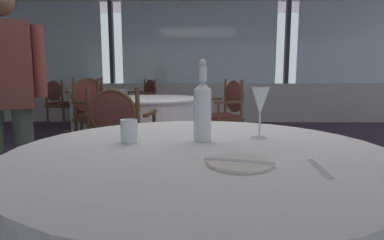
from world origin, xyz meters
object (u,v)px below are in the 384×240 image
Objects in this scene: water_tumbler at (129,131)px; dining_chair_1_1 at (92,109)px; dining_chair_1_0 at (226,110)px; diner_person_0 at (5,90)px; wine_glass at (260,102)px; water_bottle at (202,109)px; dining_chair_0_1 at (59,100)px; dining_chair_1_2 at (119,131)px; side_plate at (239,163)px; dining_chair_0_0 at (145,99)px; dining_chair_0_2 at (90,104)px.

dining_chair_1_1 is (-1.18, 3.04, -0.24)m from water_tumbler.
dining_chair_1_0 is 2.60m from diner_person_0.
water_tumbler is at bearing -170.74° from wine_glass.
dining_chair_1_1 is (-1.46, 3.00, -0.32)m from water_bottle.
dining_chair_1_2 is (2.02, -3.41, -0.00)m from dining_chair_0_1.
wine_glass is (0.24, 0.05, 0.02)m from water_bottle.
dining_chair_1_2 is at bearing -81.40° from diner_person_0.
dining_chair_0_1 is 3.61m from dining_chair_1_0.
side_plate is 0.90× the size of wine_glass.
side_plate is 1.87m from dining_chair_1_2.
dining_chair_1_0 is at bearing 29.90° from dining_chair_1_1.
diner_person_0 is at bearing 138.08° from water_tumbler.
water_tumbler is 0.10× the size of dining_chair_0_1.
water_bottle reaches higher than dining_chair_0_0.
diner_person_0 reaches higher than dining_chair_0_0.
dining_chair_0_1 is (-2.93, 4.71, -0.36)m from wine_glass.
water_tumbler is at bearing 52.18° from dining_chair_1_0.
dining_chair_1_2 is 0.87m from diner_person_0.
water_bottle reaches higher than wine_glass.
side_plate is 0.19× the size of dining_chair_1_1.
dining_chair_1_0 is at bearing 83.85° from dining_chair_0_0.
water_bottle is at bearing -39.78° from dining_chair_0_1.
wine_glass reaches higher than dining_chair_1_0.
dining_chair_0_0 is 2.07m from dining_chair_1_1.
dining_chair_1_0 reaches higher than dining_chair_0_0.
dining_chair_0_0 is at bearing 113.85° from dining_chair_1_1.
water_bottle is 2.89m from dining_chair_1_0.
wine_glass reaches higher than water_tumbler.
dining_chair_0_2 is (1.05, -1.29, 0.03)m from dining_chair_0_1.
water_bottle is at bearing -167.72° from wine_glass.
water_bottle reaches higher than dining_chair_1_1.
dining_chair_0_2 is at bearing 114.69° from side_plate.
wine_glass is at bearing 9.26° from water_tumbler.
wine_glass is at bearing 65.30° from dining_chair_0_0.
water_bottle is 0.20× the size of diner_person_0.
dining_chair_0_1 is 0.58× the size of diner_person_0.
dining_chair_0_2 is 0.51m from dining_chair_1_1.
dining_chair_0_0 is at bearing 30.05° from dining_chair_0_1.
water_tumbler is at bearing 59.45° from dining_chair_0_0.
side_plate is 0.60× the size of water_bottle.
water_tumbler is 0.09× the size of dining_chair_1_0.
dining_chair_1_0 is 0.60× the size of diner_person_0.
dining_chair_0_0 is 4.14m from diner_person_0.
water_tumbler is at bearing -168.03° from dining_chair_0_2.
dining_chair_0_2 is 1.08× the size of dining_chair_1_2.
dining_chair_1_2 is 0.57× the size of diner_person_0.
wine_glass is 5.16m from dining_chair_0_0.
dining_chair_0_1 is 0.95× the size of dining_chair_1_1.
dining_chair_1_2 is at bearing 105.91° from water_tumbler.
wine_glass reaches higher than dining_chair_0_0.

